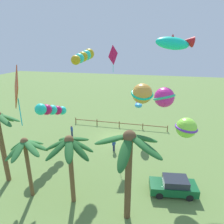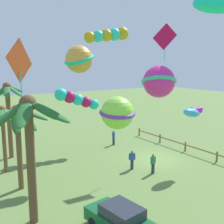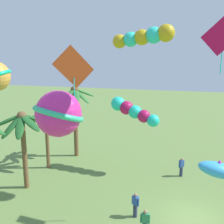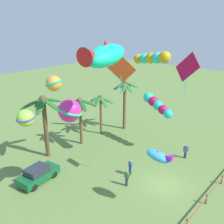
% 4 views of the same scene
% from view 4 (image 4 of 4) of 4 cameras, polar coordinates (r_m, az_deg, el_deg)
% --- Properties ---
extents(ground_plane, '(120.00, 120.00, 0.00)m').
position_cam_4_polar(ground_plane, '(24.73, 11.56, -15.73)').
color(ground_plane, olive).
extents(palm_tree_0, '(3.82, 4.02, 5.87)m').
position_cam_4_polar(palm_tree_0, '(29.91, -7.16, 1.00)').
color(palm_tree_0, brown).
rests_on(palm_tree_0, ground).
extents(palm_tree_1, '(3.67, 3.44, 6.93)m').
position_cam_4_polar(palm_tree_1, '(33.90, 2.87, 4.49)').
color(palm_tree_1, brown).
rests_on(palm_tree_1, ground).
extents(palm_tree_2, '(4.72, 4.31, 6.98)m').
position_cam_4_polar(palm_tree_2, '(27.52, -14.96, 0.28)').
color(palm_tree_2, brown).
rests_on(palm_tree_2, ground).
extents(palm_tree_3, '(3.47, 3.54, 5.36)m').
position_cam_4_polar(palm_tree_3, '(32.53, -2.58, 2.02)').
color(palm_tree_3, brown).
rests_on(palm_tree_3, ground).
extents(rail_fence, '(14.46, 0.12, 0.95)m').
position_cam_4_polar(rail_fence, '(23.24, 20.41, -17.48)').
color(rail_fence, brown).
rests_on(rail_fence, ground).
extents(parked_car_0, '(4.09, 2.21, 1.51)m').
position_cam_4_polar(parked_car_0, '(25.31, -16.17, -13.20)').
color(parked_car_0, '#145B2D').
rests_on(parked_car_0, ground).
extents(spectator_0, '(0.28, 0.55, 1.59)m').
position_cam_4_polar(spectator_0, '(23.79, 3.32, -14.50)').
color(spectator_0, '#2D3351').
rests_on(spectator_0, ground).
extents(spectator_1, '(0.42, 0.44, 1.59)m').
position_cam_4_polar(spectator_1, '(29.11, 16.14, -8.44)').
color(spectator_1, '#2D3351').
rests_on(spectator_1, ground).
extents(spectator_2, '(0.38, 0.50, 1.59)m').
position_cam_4_polar(spectator_2, '(25.29, 4.09, -12.23)').
color(spectator_2, '#2D3351').
rests_on(spectator_2, ground).
extents(kite_diamond_0, '(0.69, 2.28, 3.27)m').
position_cam_4_polar(kite_diamond_0, '(20.46, 16.50, 9.49)').
color(kite_diamond_0, '#BF0D3E').
extents(kite_fish_1, '(4.16, 2.31, 1.77)m').
position_cam_4_polar(kite_fish_1, '(15.62, -1.88, 12.61)').
color(kite_fish_1, '#14DFB6').
extents(kite_ball_2, '(1.94, 1.93, 1.50)m').
position_cam_4_polar(kite_ball_2, '(23.05, -18.77, -1.31)').
color(kite_ball_2, '#96EF42').
extents(kite_fish_3, '(1.18, 2.28, 1.05)m').
position_cam_4_polar(kite_fish_3, '(19.63, 10.52, -9.67)').
color(kite_fish_3, '#39A6ED').
extents(kite_ball_4, '(2.00, 1.98, 1.46)m').
position_cam_4_polar(kite_ball_4, '(24.20, -12.91, 6.28)').
color(kite_ball_4, gold).
extents(kite_tube_5, '(1.91, 4.25, 2.21)m').
position_cam_4_polar(kite_tube_5, '(29.48, 9.96, 1.70)').
color(kite_tube_5, '#1FD8BC').
extents(kite_tube_6, '(1.34, 4.11, 1.48)m').
position_cam_4_polar(kite_tube_6, '(24.44, 9.08, 11.84)').
color(kite_tube_6, gold).
extents(kite_diamond_7, '(2.56, 2.81, 5.18)m').
position_cam_4_polar(kite_diamond_7, '(31.35, 2.01, 9.67)').
color(kite_diamond_7, '#BB3F19').
extents(kite_ball_8, '(2.81, 2.81, 1.84)m').
position_cam_4_polar(kite_ball_8, '(20.34, -9.45, 0.28)').
color(kite_ball_8, '#DB2891').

